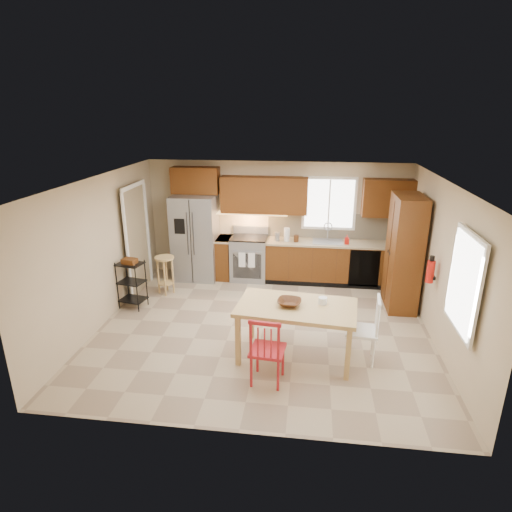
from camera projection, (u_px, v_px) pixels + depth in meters
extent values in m
plane|color=tan|center=(263.00, 328.00, 7.26)|extent=(5.50, 5.50, 0.00)
cube|color=silver|center=(264.00, 181.00, 6.44)|extent=(5.50, 5.00, 0.02)
cube|color=#CCB793|center=(276.00, 220.00, 9.19)|extent=(5.50, 0.02, 2.50)
cube|color=#CCB793|center=(237.00, 337.00, 4.50)|extent=(5.50, 0.02, 2.50)
cube|color=#CCB793|center=(101.00, 252.00, 7.18)|extent=(0.02, 5.00, 2.50)
cube|color=#CCB793|center=(442.00, 266.00, 6.51)|extent=(0.02, 5.00, 2.50)
cube|color=gray|center=(196.00, 237.00, 9.15)|extent=(0.92, 0.75, 1.82)
cube|color=gray|center=(249.00, 259.00, 9.22)|extent=(0.76, 0.63, 0.92)
cube|color=#5A3210|center=(224.00, 258.00, 9.30)|extent=(0.30, 0.60, 0.90)
cube|color=#5A3210|center=(335.00, 262.00, 9.01)|extent=(2.92, 0.60, 0.90)
cube|color=black|center=(364.00, 269.00, 8.67)|extent=(0.60, 0.02, 0.78)
cube|color=beige|center=(337.00, 226.00, 9.04)|extent=(2.92, 0.03, 0.55)
cube|color=#58300E|center=(195.00, 180.00, 8.95)|extent=(1.00, 0.35, 0.55)
cube|color=#58300E|center=(264.00, 195.00, 8.87)|extent=(1.80, 0.35, 0.75)
cube|color=#58300E|center=(388.00, 198.00, 8.56)|extent=(1.00, 0.35, 0.75)
cube|color=white|center=(329.00, 203.00, 8.91)|extent=(1.12, 0.04, 1.12)
cube|color=gray|center=(327.00, 244.00, 8.90)|extent=(0.62, 0.46, 0.16)
cube|color=#FFBF66|center=(250.00, 213.00, 9.01)|extent=(1.60, 0.30, 0.01)
imported|color=red|center=(347.00, 239.00, 8.72)|extent=(0.09, 0.09, 0.19)
cylinder|color=white|center=(287.00, 235.00, 8.90)|extent=(0.12, 0.12, 0.28)
cylinder|color=gray|center=(277.00, 236.00, 8.94)|extent=(0.11, 0.11, 0.18)
cylinder|color=#4A2B13|center=(296.00, 239.00, 8.87)|extent=(0.10, 0.10, 0.14)
cube|color=#5A3210|center=(404.00, 253.00, 7.74)|extent=(0.50, 0.95, 2.10)
cylinder|color=red|center=(430.00, 272.00, 6.72)|extent=(0.12, 0.12, 0.36)
cube|color=white|center=(465.00, 283.00, 5.38)|extent=(0.04, 1.02, 1.32)
cube|color=#8C7A59|center=(137.00, 241.00, 8.45)|extent=(0.04, 0.95, 2.10)
imported|color=#4A2B13|center=(289.00, 305.00, 6.16)|extent=(0.38, 0.38, 0.08)
cylinder|color=white|center=(323.00, 302.00, 6.19)|extent=(0.15, 0.15, 0.16)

